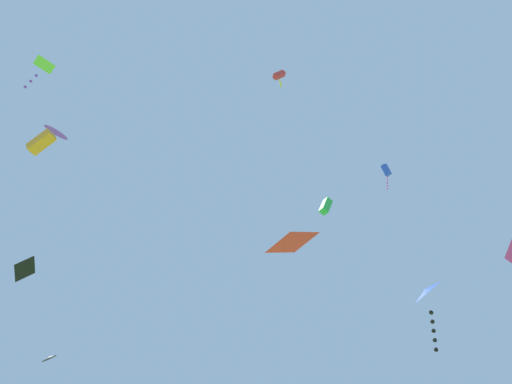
{
  "coord_description": "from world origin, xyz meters",
  "views": [
    {
      "loc": [
        -0.45,
        -4.22,
        1.59
      ],
      "look_at": [
        -2.44,
        10.86,
        13.07
      ],
      "focal_mm": 28.94,
      "sensor_mm": 36.0,
      "label": 1
    }
  ],
  "objects": [
    {
      "name": "kite_red_diamond",
      "position": [
        -0.87,
        8.06,
        8.73
      ],
      "size": [
        1.45,
        1.06,
        0.57
      ],
      "color": "red"
    },
    {
      "name": "kite_green_box",
      "position": [
        0.79,
        12.83,
        13.35
      ],
      "size": [
        0.79,
        0.74,
        0.98
      ],
      "color": "green"
    },
    {
      "name": "kite_red_box",
      "position": [
        -1.18,
        13.35,
        24.7
      ],
      "size": [
        0.95,
        0.64,
        2.04
      ],
      "color": "red"
    },
    {
      "name": "kite_orange_box",
      "position": [
        -9.49,
        5.39,
        11.92
      ],
      "size": [
        1.08,
        0.62,
        0.83
      ],
      "color": "orange"
    },
    {
      "name": "kite_blue_delta",
      "position": [
        5.06,
        14.78,
        9.37
      ],
      "size": [
        1.77,
        1.9,
        3.18
      ],
      "color": "blue"
    },
    {
      "name": "kite_black_diamond",
      "position": [
        -16.62,
        15.57,
        12.4
      ],
      "size": [
        1.3,
        1.27,
        1.03
      ],
      "color": "black"
    },
    {
      "name": "kite_black_delta",
      "position": [
        -15.63,
        18.87,
        8.31
      ],
      "size": [
        1.12,
        1.13,
        0.55
      ],
      "color": "black"
    },
    {
      "name": "kite_purple_delta",
      "position": [
        -15.1,
        12.16,
        20.03
      ],
      "size": [
        1.95,
        2.0,
        0.92
      ],
      "color": "purple"
    },
    {
      "name": "kite_blue_box",
      "position": [
        7.64,
        26.22,
        26.01
      ],
      "size": [
        0.9,
        0.84,
        2.6
      ],
      "color": "blue"
    },
    {
      "name": "kite_lime_diamond",
      "position": [
        -16.5,
        10.41,
        24.63
      ],
      "size": [
        1.37,
        1.67,
        2.81
      ],
      "color": "#75D138"
    }
  ]
}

